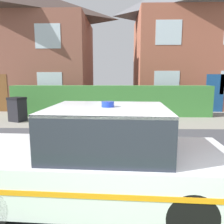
# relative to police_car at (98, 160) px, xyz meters

# --- Properties ---
(road_strip) EXTENTS (28.00, 5.94, 0.01)m
(road_strip) POSITION_rel_police_car_xyz_m (0.61, 1.92, -0.69)
(road_strip) COLOR #424247
(road_strip) RESTS_ON ground
(garden_hedge) EXTENTS (9.94, 0.71, 1.52)m
(garden_hedge) POSITION_rel_police_car_xyz_m (-0.05, 7.73, 0.06)
(garden_hedge) COLOR #3D7F38
(garden_hedge) RESTS_ON ground
(police_car) EXTENTS (4.18, 1.86, 1.59)m
(police_car) POSITION_rel_police_car_xyz_m (0.00, 0.00, 0.00)
(police_car) COLOR black
(police_car) RESTS_ON road_strip
(house_left) EXTENTS (8.64, 5.47, 7.57)m
(house_left) POSITION_rel_police_car_xyz_m (-5.76, 11.54, 3.16)
(house_left) COLOR brown
(house_left) RESTS_ON ground
(house_right) EXTENTS (6.97, 5.49, 8.17)m
(house_right) POSITION_rel_police_car_xyz_m (4.84, 11.76, 3.47)
(house_right) COLOR #93513D
(house_right) RESTS_ON ground
(wheelie_bin) EXTENTS (0.82, 0.78, 1.07)m
(wheelie_bin) POSITION_rel_police_car_xyz_m (-4.16, 6.25, -0.16)
(wheelie_bin) COLOR black
(wheelie_bin) RESTS_ON ground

